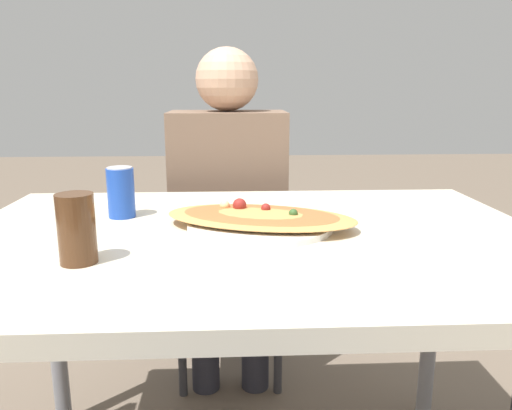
{
  "coord_description": "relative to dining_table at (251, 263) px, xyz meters",
  "views": [
    {
      "loc": [
        -0.04,
        -1.06,
        1.08
      ],
      "look_at": [
        0.01,
        0.01,
        0.82
      ],
      "focal_mm": 35.0,
      "sensor_mm": 36.0,
      "label": 1
    }
  ],
  "objects": [
    {
      "name": "drink_glass",
      "position": [
        -0.32,
        -0.18,
        0.14
      ],
      "size": [
        0.07,
        0.07,
        0.13
      ],
      "color": "#4C2D19",
      "rests_on": "dining_table"
    },
    {
      "name": "pizza_main",
      "position": [
        0.02,
        0.05,
        0.09
      ],
      "size": [
        0.49,
        0.35,
        0.06
      ],
      "color": "white",
      "rests_on": "dining_table"
    },
    {
      "name": "person_seated",
      "position": [
        -0.05,
        0.67,
        0.02
      ],
      "size": [
        0.4,
        0.27,
        1.21
      ],
      "rotation": [
        0.0,
        0.0,
        3.14
      ],
      "color": "#2D2D38",
      "rests_on": "ground_plane"
    },
    {
      "name": "dining_table",
      "position": [
        0.0,
        0.0,
        0.0
      ],
      "size": [
        1.31,
        0.9,
        0.76
      ],
      "color": "beige",
      "rests_on": "ground_plane"
    },
    {
      "name": "soda_can",
      "position": [
        -0.32,
        0.16,
        0.13
      ],
      "size": [
        0.07,
        0.07,
        0.12
      ],
      "color": "#1E47B2",
      "rests_on": "dining_table"
    },
    {
      "name": "chair_far_seated",
      "position": [
        -0.05,
        0.78,
        -0.21
      ],
      "size": [
        0.4,
        0.4,
        0.86
      ],
      "rotation": [
        0.0,
        0.0,
        3.14
      ],
      "color": "#2D3851",
      "rests_on": "ground_plane"
    }
  ]
}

